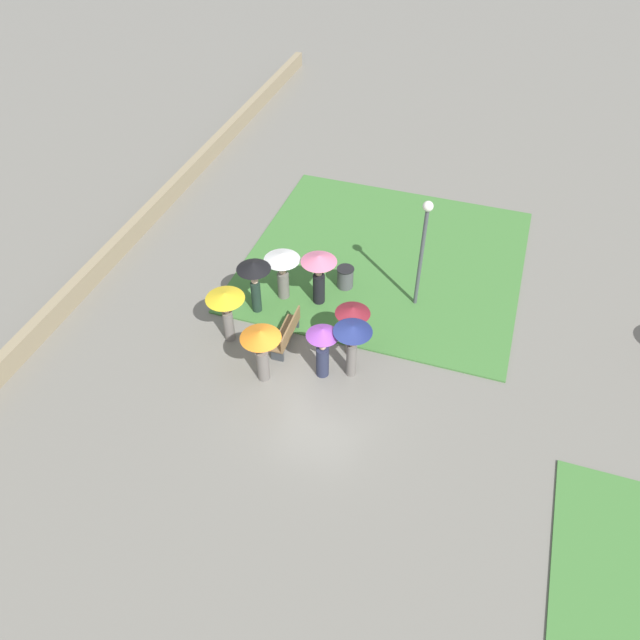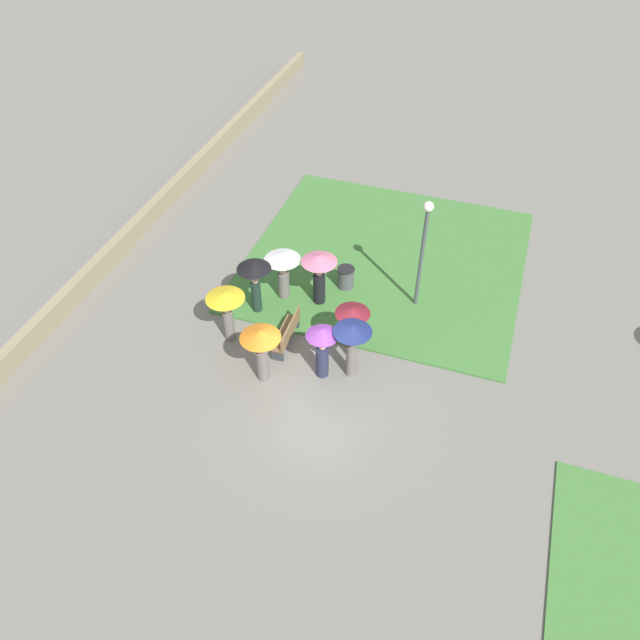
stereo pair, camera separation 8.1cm
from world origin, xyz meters
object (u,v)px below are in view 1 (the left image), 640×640
object	(u,v)px
lamp_post	(423,240)
crowd_person_pink	(319,270)
crowd_person_black	(254,275)
crowd_person_yellow	(226,305)
trash_bin	(345,278)
crowd_person_navy	(352,338)
crowd_person_maroon	(352,322)
park_bench	(287,333)
crowd_person_purple	(323,344)
crowd_person_orange	(261,344)
crowd_person_white	(282,266)

from	to	relation	value
lamp_post	crowd_person_pink	size ratio (longest dim) A/B	2.03
lamp_post	crowd_person_black	xyz separation A→B (m)	(1.97, -4.78, -1.05)
crowd_person_pink	lamp_post	bearing A→B (deg)	-34.32
lamp_post	crowd_person_yellow	xyz separation A→B (m)	(3.41, -5.08, -1.16)
trash_bin	crowd_person_yellow	world-z (taller)	crowd_person_yellow
trash_bin	crowd_person_navy	distance (m)	4.06
lamp_post	crowd_person_maroon	size ratio (longest dim) A/B	2.15
crowd_person_navy	park_bench	bearing A→B (deg)	-63.44
trash_bin	crowd_person_purple	size ratio (longest dim) A/B	0.45
crowd_person_purple	crowd_person_orange	xyz separation A→B (m)	(0.68, -1.56, 0.17)
park_bench	crowd_person_white	world-z (taller)	crowd_person_white
crowd_person_orange	crowd_person_black	bearing A→B (deg)	53.06
crowd_person_black	crowd_person_orange	size ratio (longest dim) A/B	1.07
crowd_person_white	crowd_person_navy	xyz separation A→B (m)	(2.56, 3.07, 0.13)
crowd_person_maroon	crowd_person_navy	bearing A→B (deg)	-5.58
crowd_person_orange	crowd_person_white	bearing A→B (deg)	38.19
trash_bin	crowd_person_maroon	xyz separation A→B (m)	(2.86, 1.06, 0.86)
crowd_person_maroon	crowd_person_black	size ratio (longest dim) A/B	0.91
crowd_person_orange	crowd_person_white	distance (m)	3.59
crowd_person_purple	crowd_person_yellow	xyz separation A→B (m)	(-0.49, -3.17, 0.17)
crowd_person_yellow	crowd_person_maroon	bearing A→B (deg)	-54.87
park_bench	crowd_person_purple	bearing A→B (deg)	57.52
crowd_person_orange	crowd_person_white	world-z (taller)	crowd_person_orange
park_bench	crowd_person_navy	world-z (taller)	crowd_person_navy
crowd_person_purple	crowd_person_pink	xyz separation A→B (m)	(-2.97, -1.11, 0.14)
crowd_person_black	crowd_person_orange	distance (m)	2.92
trash_bin	crowd_person_black	xyz separation A→B (m)	(2.05, -2.35, 1.10)
trash_bin	crowd_person_maroon	size ratio (longest dim) A/B	0.44
park_bench	crowd_person_orange	size ratio (longest dim) A/B	0.90
crowd_person_pink	crowd_person_white	bearing A→B (deg)	134.97
crowd_person_purple	crowd_person_maroon	bearing A→B (deg)	146.26
trash_bin	crowd_person_navy	world-z (taller)	crowd_person_navy
park_bench	trash_bin	world-z (taller)	park_bench
crowd_person_yellow	crowd_person_navy	bearing A→B (deg)	-67.54
park_bench	lamp_post	world-z (taller)	lamp_post
crowd_person_yellow	crowd_person_white	distance (m)	2.50
crowd_person_orange	crowd_person_white	size ratio (longest dim) A/B	1.03
park_bench	trash_bin	size ratio (longest dim) A/B	2.07
crowd_person_yellow	crowd_person_pink	world-z (taller)	crowd_person_pink
crowd_person_navy	crowd_person_pink	bearing A→B (deg)	-103.95
crowd_person_black	crowd_person_pink	size ratio (longest dim) A/B	1.04
crowd_person_pink	crowd_person_white	distance (m)	1.19
crowd_person_black	crowd_person_yellow	bearing A→B (deg)	-23.09
crowd_person_maroon	crowd_person_white	size ratio (longest dim) A/B	1.00
crowd_person_purple	crowd_person_white	bearing A→B (deg)	-148.95
crowd_person_yellow	crowd_person_orange	bearing A→B (deg)	-100.44
park_bench	crowd_person_black	distance (m)	2.11
trash_bin	crowd_person_yellow	distance (m)	4.49
park_bench	crowd_person_maroon	bearing A→B (deg)	96.55
crowd_person_purple	crowd_person_white	size ratio (longest dim) A/B	1.00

